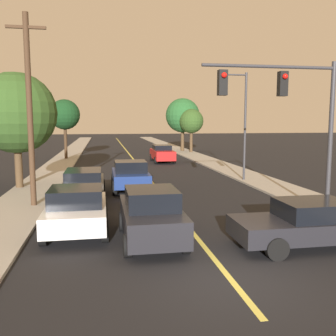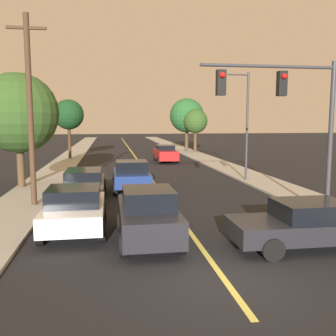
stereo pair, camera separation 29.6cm
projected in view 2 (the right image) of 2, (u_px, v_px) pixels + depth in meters
The scene contains 17 objects.
ground_plane at pixel (223, 278), 8.96m from camera, with size 200.00×200.00×0.00m, color black.
road_surface at pixel (132, 153), 44.24m from camera, with size 10.67×80.00×0.01m.
sidewalk_left at pixel (75, 153), 43.22m from camera, with size 2.50×80.00×0.12m.
sidewalk_right at pixel (187, 151), 45.25m from camera, with size 2.50×80.00×0.12m.
car_near_lane_front at pixel (148, 215), 11.62m from camera, with size 1.87×4.09×1.69m.
car_near_lane_second at pixel (131, 175), 20.18m from camera, with size 2.00×3.84×1.62m.
car_outer_lane_front at pixel (75, 209), 12.59m from camera, with size 2.05×3.98×1.56m.
car_outer_lane_second at pixel (84, 184), 17.57m from camera, with size 1.95×5.15×1.50m.
car_far_oncoming at pixel (165, 153), 34.12m from camera, with size 1.85×4.63×1.55m.
car_crossing_right at pixel (306, 224), 11.06m from camera, with size 4.47×1.97×1.40m.
traffic_signal_mast at pixel (289, 105), 13.88m from camera, with size 5.24×0.42×5.85m.
streetlamp_right at pixel (241, 111), 22.61m from camera, with size 1.77×0.36×6.51m.
utility_pole_left at pixel (30, 108), 15.82m from camera, with size 1.60×0.24×8.04m.
tree_left_near at pixel (18, 113), 20.24m from camera, with size 4.33×4.33×6.22m.
tree_left_far at pixel (69, 115), 35.99m from camera, with size 2.89×2.89×5.67m.
tree_right_near at pixel (195, 121), 43.33m from camera, with size 2.82×2.82×5.00m.
tree_right_far at pixel (187, 116), 44.89m from camera, with size 4.09×4.09×6.31m.
Camera 2 is at (-2.64, -8.25, 3.76)m, focal length 40.00 mm.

